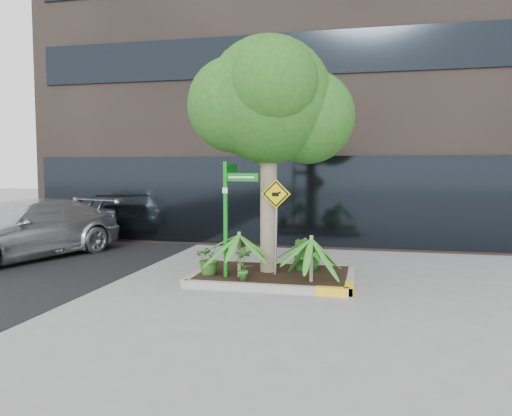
% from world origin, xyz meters
% --- Properties ---
extents(ground, '(80.00, 80.00, 0.00)m').
position_xyz_m(ground, '(0.00, 0.00, 0.00)').
color(ground, gray).
rests_on(ground, ground).
extents(building, '(18.00, 8.00, 15.00)m').
position_xyz_m(building, '(0.50, 8.50, 7.50)').
color(building, '#2D2621').
rests_on(building, ground).
extents(planter, '(3.35, 2.36, 0.15)m').
position_xyz_m(planter, '(0.23, 0.27, 0.10)').
color(planter, '#9E9E99').
rests_on(planter, ground).
extents(tree, '(3.44, 3.05, 5.16)m').
position_xyz_m(tree, '(0.06, 0.45, 3.76)').
color(tree, tan).
rests_on(tree, ground).
extents(palm_front, '(1.02, 1.02, 1.13)m').
position_xyz_m(palm_front, '(1.06, -0.37, 0.99)').
color(palm_front, tan).
rests_on(palm_front, ground).
extents(palm_left, '(1.03, 1.03, 1.15)m').
position_xyz_m(palm_left, '(-0.42, -0.24, 1.01)').
color(palm_left, tan).
rests_on(palm_left, ground).
extents(palm_back, '(0.73, 0.73, 0.81)m').
position_xyz_m(palm_back, '(0.77, 1.02, 0.75)').
color(palm_back, tan).
rests_on(palm_back, ground).
extents(parked_car, '(3.71, 5.68, 1.53)m').
position_xyz_m(parked_car, '(-6.57, 1.27, 0.77)').
color(parked_car, silver).
rests_on(parked_car, ground).
extents(shrub_a, '(0.84, 0.84, 0.68)m').
position_xyz_m(shrub_a, '(-1.06, -0.17, 0.49)').
color(shrub_a, '#2C631C').
rests_on(shrub_a, planter).
extents(shrub_b, '(0.55, 0.55, 0.70)m').
position_xyz_m(shrub_b, '(0.94, 0.66, 0.50)').
color(shrub_b, '#1B5A1E').
rests_on(shrub_b, planter).
extents(shrub_c, '(0.44, 0.44, 0.68)m').
position_xyz_m(shrub_c, '(-0.25, -0.55, 0.49)').
color(shrub_c, '#2C6C21').
rests_on(shrub_c, planter).
extents(shrub_d, '(0.55, 0.55, 0.71)m').
position_xyz_m(shrub_d, '(0.76, 0.62, 0.50)').
color(shrub_d, '#24631C').
rests_on(shrub_d, planter).
extents(street_sign_post, '(0.73, 0.74, 2.48)m').
position_xyz_m(street_sign_post, '(-0.63, -0.26, 1.53)').
color(street_sign_post, '#0C8614').
rests_on(street_sign_post, ground).
extents(cattle_sign, '(0.61, 0.25, 1.97)m').
position_xyz_m(cattle_sign, '(0.26, 0.17, 1.48)').
color(cattle_sign, slate).
rests_on(cattle_sign, ground).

